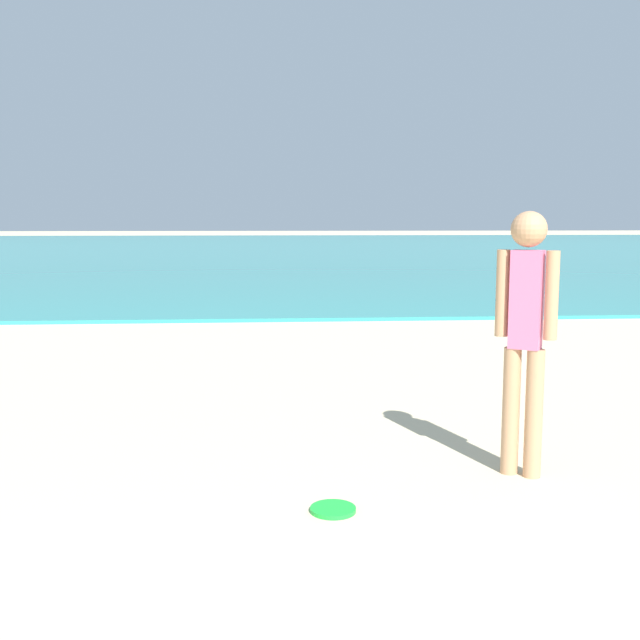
# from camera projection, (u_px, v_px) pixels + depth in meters

# --- Properties ---
(water) EXTENTS (160.00, 60.00, 0.06)m
(water) POSITION_uv_depth(u_px,v_px,m) (266.00, 248.00, 41.86)
(water) COLOR teal
(water) RESTS_ON ground
(person_standing) EXTENTS (0.35, 0.26, 1.73)m
(person_standing) POSITION_uv_depth(u_px,v_px,m) (525.00, 328.00, 4.83)
(person_standing) COLOR tan
(person_standing) RESTS_ON ground
(frisbee) EXTENTS (0.27, 0.27, 0.03)m
(frisbee) POSITION_uv_depth(u_px,v_px,m) (333.00, 509.00, 4.34)
(frisbee) COLOR green
(frisbee) RESTS_ON ground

